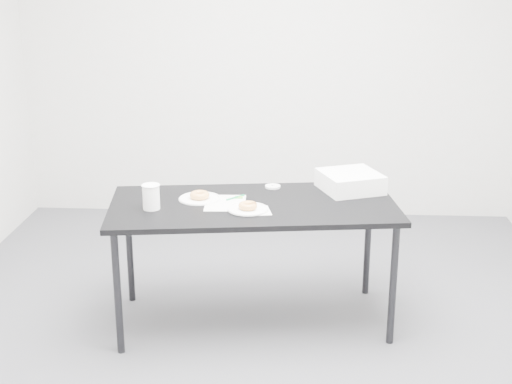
# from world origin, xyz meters

# --- Properties ---
(floor) EXTENTS (4.00, 4.00, 0.00)m
(floor) POSITION_xyz_m (0.00, 0.00, 0.00)
(floor) COLOR #454549
(floor) RESTS_ON ground
(wall_back) EXTENTS (4.00, 0.02, 2.70)m
(wall_back) POSITION_xyz_m (0.00, 2.00, 1.35)
(wall_back) COLOR silver
(wall_back) RESTS_ON floor
(table) EXTENTS (1.69, 0.95, 0.73)m
(table) POSITION_xyz_m (-0.01, 0.07, 0.68)
(table) COLOR black
(table) RESTS_ON floor
(scorecard) EXTENTS (0.24, 0.30, 0.00)m
(scorecard) POSITION_xyz_m (-0.16, 0.06, 0.73)
(scorecard) COLOR white
(scorecard) RESTS_ON table
(logo_patch) EXTENTS (0.05, 0.05, 0.00)m
(logo_patch) POSITION_xyz_m (-0.09, 0.16, 0.74)
(logo_patch) COLOR green
(logo_patch) RESTS_ON scorecard
(pen) EXTENTS (0.10, 0.10, 0.01)m
(pen) POSITION_xyz_m (-0.11, 0.15, 0.74)
(pen) COLOR #0C8448
(pen) RESTS_ON scorecard
(napkin) EXTENTS (0.19, 0.19, 0.00)m
(napkin) POSITION_xyz_m (0.02, -0.07, 0.74)
(napkin) COLOR white
(napkin) RESTS_ON table
(plate_near) EXTENTS (0.22, 0.22, 0.01)m
(plate_near) POSITION_xyz_m (-0.03, -0.05, 0.74)
(plate_near) COLOR white
(plate_near) RESTS_ON napkin
(donut_near) EXTENTS (0.11, 0.11, 0.04)m
(donut_near) POSITION_xyz_m (-0.03, -0.05, 0.76)
(donut_near) COLOR #C6853E
(donut_near) RESTS_ON plate_near
(plate_far) EXTENTS (0.24, 0.24, 0.01)m
(plate_far) POSITION_xyz_m (-0.32, 0.12, 0.74)
(plate_far) COLOR white
(plate_far) RESTS_ON table
(donut_far) EXTENTS (0.13, 0.13, 0.04)m
(donut_far) POSITION_xyz_m (-0.32, 0.12, 0.76)
(donut_far) COLOR #C6853E
(donut_far) RESTS_ON plate_far
(coffee_cup) EXTENTS (0.09, 0.09, 0.14)m
(coffee_cup) POSITION_xyz_m (-0.56, -0.06, 0.80)
(coffee_cup) COLOR white
(coffee_cup) RESTS_ON table
(cup_lid) EXTENTS (0.09, 0.09, 0.01)m
(cup_lid) POSITION_xyz_m (0.09, 0.37, 0.74)
(cup_lid) COLOR white
(cup_lid) RESTS_ON table
(bakery_box) EXTENTS (0.42, 0.42, 0.11)m
(bakery_box) POSITION_xyz_m (0.56, 0.35, 0.79)
(bakery_box) COLOR white
(bakery_box) RESTS_ON table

